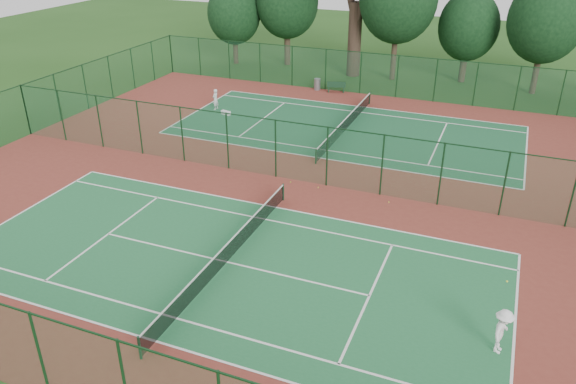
% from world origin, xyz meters
% --- Properties ---
extents(ground, '(120.00, 120.00, 0.00)m').
position_xyz_m(ground, '(0.00, 0.00, 0.00)').
color(ground, '#204816').
rests_on(ground, ground).
extents(red_pad, '(40.00, 36.00, 0.01)m').
position_xyz_m(red_pad, '(0.00, 0.00, 0.01)').
color(red_pad, maroon).
rests_on(red_pad, ground).
extents(court_near, '(23.77, 10.97, 0.01)m').
position_xyz_m(court_near, '(0.00, -9.00, 0.01)').
color(court_near, '#206739').
rests_on(court_near, red_pad).
extents(court_far, '(23.77, 10.97, 0.01)m').
position_xyz_m(court_far, '(0.00, 9.00, 0.01)').
color(court_far, '#1B5732').
rests_on(court_far, red_pad).
extents(fence_north, '(40.00, 0.09, 3.50)m').
position_xyz_m(fence_north, '(0.00, 18.00, 1.76)').
color(fence_north, '#17462E').
rests_on(fence_north, ground).
extents(fence_south, '(40.00, 0.09, 3.50)m').
position_xyz_m(fence_south, '(0.00, -18.00, 1.76)').
color(fence_south, '#1A4E2A').
rests_on(fence_south, ground).
extents(fence_west, '(0.09, 36.00, 3.50)m').
position_xyz_m(fence_west, '(-20.00, 0.00, 1.76)').
color(fence_west, '#18492A').
rests_on(fence_west, ground).
extents(fence_divider, '(40.00, 0.09, 3.50)m').
position_xyz_m(fence_divider, '(0.00, 0.00, 1.76)').
color(fence_divider, '#1B522E').
rests_on(fence_divider, ground).
extents(tennis_net_near, '(0.10, 12.90, 0.97)m').
position_xyz_m(tennis_net_near, '(0.00, -9.00, 0.54)').
color(tennis_net_near, '#143822').
rests_on(tennis_net_near, ground).
extents(tennis_net_far, '(0.10, 12.90, 0.97)m').
position_xyz_m(tennis_net_far, '(0.00, 9.00, 0.54)').
color(tennis_net_far, '#12311A').
rests_on(tennis_net_far, ground).
extents(player_near, '(0.87, 1.24, 1.74)m').
position_xyz_m(player_near, '(11.38, -10.39, 0.89)').
color(player_near, white).
rests_on(player_near, court_near).
extents(player_far, '(0.43, 0.61, 1.60)m').
position_xyz_m(player_far, '(-10.73, 9.60, 0.82)').
color(player_far, silver).
rests_on(player_far, court_far).
extents(trash_bin, '(0.72, 0.72, 0.98)m').
position_xyz_m(trash_bin, '(-5.21, 17.60, 0.50)').
color(trash_bin, slate).
rests_on(trash_bin, red_pad).
extents(bench, '(1.63, 0.94, 0.97)m').
position_xyz_m(bench, '(-3.45, 17.47, 0.51)').
color(bench, black).
rests_on(bench, red_pad).
extents(kit_bag, '(0.82, 0.49, 0.29)m').
position_xyz_m(kit_bag, '(-9.42, 8.76, 0.16)').
color(kit_bag, silver).
rests_on(kit_bag, red_pad).
extents(stray_ball_a, '(0.07, 0.07, 0.07)m').
position_xyz_m(stray_ball_a, '(-0.44, -0.45, 0.04)').
color(stray_ball_a, '#B8D631').
rests_on(stray_ball_a, red_pad).
extents(stray_ball_b, '(0.06, 0.06, 0.06)m').
position_xyz_m(stray_ball_b, '(5.30, -0.77, 0.04)').
color(stray_ball_b, '#CCDC33').
rests_on(stray_ball_b, red_pad).
extents(stray_ball_c, '(0.07, 0.07, 0.07)m').
position_xyz_m(stray_ball_c, '(1.25, -0.51, 0.04)').
color(stray_ball_c, gold).
rests_on(stray_ball_c, red_pad).
extents(evergreen_row, '(39.00, 5.00, 12.00)m').
position_xyz_m(evergreen_row, '(0.50, 24.25, 0.00)').
color(evergreen_row, black).
rests_on(evergreen_row, ground).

